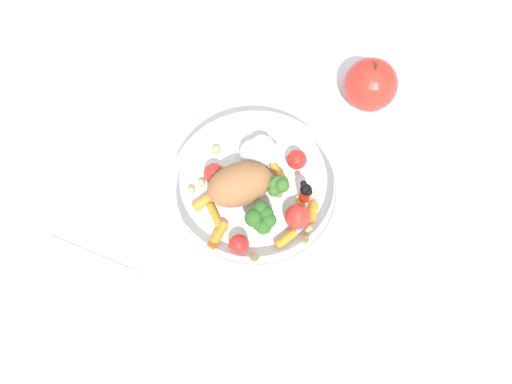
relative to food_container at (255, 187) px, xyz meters
name	(u,v)px	position (x,y,z in m)	size (l,w,h in m)	color
ground_plane	(266,188)	(0.01, -0.01, -0.03)	(2.40, 2.40, 0.00)	white
food_container	(255,187)	(0.00, 0.00, 0.00)	(0.21, 0.21, 0.06)	white
loose_apple	(371,85)	(0.16, -0.13, 0.01)	(0.07, 0.07, 0.08)	red
folded_napkin	(70,298)	(-0.16, 0.19, -0.02)	(0.12, 0.13, 0.01)	white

